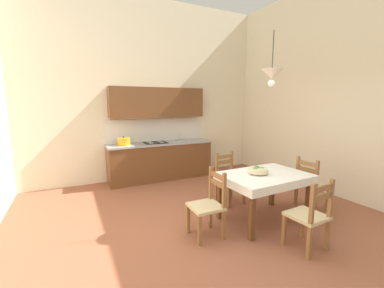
{
  "coord_description": "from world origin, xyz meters",
  "views": [
    {
      "loc": [
        -1.81,
        -2.89,
        1.82
      ],
      "look_at": [
        0.2,
        1.17,
        1.09
      ],
      "focal_mm": 23.27,
      "sensor_mm": 36.0,
      "label": 1
    }
  ],
  "objects_px": {
    "dining_chair_camera_side": "(310,216)",
    "kitchen_cabinetry": "(160,144)",
    "fruit_bowl": "(258,170)",
    "pendant_lamp": "(272,75)",
    "dining_chair_tv_side": "(208,205)",
    "dining_chair_kitchen_side": "(229,179)",
    "dining_chair_window_side": "(311,186)",
    "dining_table": "(264,182)"
  },
  "relations": [
    {
      "from": "pendant_lamp",
      "to": "dining_table",
      "type": "bearing_deg",
      "value": -153.26
    },
    {
      "from": "dining_table",
      "to": "dining_chair_kitchen_side",
      "type": "xyz_separation_m",
      "value": [
        -0.07,
        0.85,
        -0.18
      ]
    },
    {
      "from": "pendant_lamp",
      "to": "kitchen_cabinetry",
      "type": "bearing_deg",
      "value": 105.85
    },
    {
      "from": "dining_chair_tv_side",
      "to": "dining_chair_kitchen_side",
      "type": "height_order",
      "value": "same"
    },
    {
      "from": "dining_chair_tv_side",
      "to": "dining_chair_camera_side",
      "type": "height_order",
      "value": "same"
    },
    {
      "from": "dining_chair_kitchen_side",
      "to": "pendant_lamp",
      "type": "bearing_deg",
      "value": -79.3
    },
    {
      "from": "dining_chair_camera_side",
      "to": "kitchen_cabinetry",
      "type": "bearing_deg",
      "value": 100.12
    },
    {
      "from": "dining_table",
      "to": "pendant_lamp",
      "type": "bearing_deg",
      "value": 26.74
    },
    {
      "from": "dining_chair_window_side",
      "to": "dining_chair_camera_side",
      "type": "bearing_deg",
      "value": -142.45
    },
    {
      "from": "fruit_bowl",
      "to": "pendant_lamp",
      "type": "relative_size",
      "value": 0.37
    },
    {
      "from": "dining_chair_kitchen_side",
      "to": "pendant_lamp",
      "type": "relative_size",
      "value": 1.16
    },
    {
      "from": "fruit_bowl",
      "to": "pendant_lamp",
      "type": "xyz_separation_m",
      "value": [
        0.18,
        -0.0,
        1.44
      ]
    },
    {
      "from": "dining_chair_tv_side",
      "to": "dining_chair_kitchen_side",
      "type": "xyz_separation_m",
      "value": [
        0.94,
        0.87,
        0.0
      ]
    },
    {
      "from": "dining_chair_tv_side",
      "to": "dining_chair_kitchen_side",
      "type": "distance_m",
      "value": 1.28
    },
    {
      "from": "fruit_bowl",
      "to": "dining_chair_window_side",
      "type": "bearing_deg",
      "value": -6.37
    },
    {
      "from": "dining_chair_tv_side",
      "to": "dining_chair_kitchen_side",
      "type": "relative_size",
      "value": 1.0
    },
    {
      "from": "dining_table",
      "to": "dining_chair_tv_side",
      "type": "distance_m",
      "value": 1.03
    },
    {
      "from": "dining_table",
      "to": "fruit_bowl",
      "type": "distance_m",
      "value": 0.22
    },
    {
      "from": "pendant_lamp",
      "to": "dining_chair_window_side",
      "type": "bearing_deg",
      "value": -7.47
    },
    {
      "from": "dining_chair_camera_side",
      "to": "dining_chair_kitchen_side",
      "type": "xyz_separation_m",
      "value": [
        -0.02,
        1.72,
        0.0
      ]
    },
    {
      "from": "dining_chair_camera_side",
      "to": "dining_chair_window_side",
      "type": "relative_size",
      "value": 1.0
    },
    {
      "from": "kitchen_cabinetry",
      "to": "dining_table",
      "type": "distance_m",
      "value": 2.96
    },
    {
      "from": "kitchen_cabinetry",
      "to": "dining_chair_tv_side",
      "type": "height_order",
      "value": "kitchen_cabinetry"
    },
    {
      "from": "kitchen_cabinetry",
      "to": "fruit_bowl",
      "type": "relative_size",
      "value": 8.35
    },
    {
      "from": "dining_chair_window_side",
      "to": "dining_chair_kitchen_side",
      "type": "xyz_separation_m",
      "value": [
        -1.05,
        0.93,
        0.0
      ]
    },
    {
      "from": "dining_chair_tv_side",
      "to": "pendant_lamp",
      "type": "relative_size",
      "value": 1.16
    },
    {
      "from": "dining_chair_camera_side",
      "to": "fruit_bowl",
      "type": "bearing_deg",
      "value": 93.0
    },
    {
      "from": "kitchen_cabinetry",
      "to": "pendant_lamp",
      "type": "xyz_separation_m",
      "value": [
        0.8,
        -2.82,
        1.39
      ]
    },
    {
      "from": "dining_chair_kitchen_side",
      "to": "fruit_bowl",
      "type": "distance_m",
      "value": 0.89
    },
    {
      "from": "dining_table",
      "to": "fruit_bowl",
      "type": "height_order",
      "value": "fruit_bowl"
    },
    {
      "from": "fruit_bowl",
      "to": "pendant_lamp",
      "type": "distance_m",
      "value": 1.45
    },
    {
      "from": "dining_table",
      "to": "dining_chair_kitchen_side",
      "type": "height_order",
      "value": "dining_chair_kitchen_side"
    },
    {
      "from": "dining_chair_tv_side",
      "to": "dining_chair_window_side",
      "type": "relative_size",
      "value": 1.0
    },
    {
      "from": "dining_chair_camera_side",
      "to": "fruit_bowl",
      "type": "height_order",
      "value": "dining_chair_camera_side"
    },
    {
      "from": "dining_table",
      "to": "dining_chair_tv_side",
      "type": "xyz_separation_m",
      "value": [
        -1.01,
        -0.02,
        -0.18
      ]
    },
    {
      "from": "kitchen_cabinetry",
      "to": "fruit_bowl",
      "type": "height_order",
      "value": "kitchen_cabinetry"
    },
    {
      "from": "dining_chair_camera_side",
      "to": "fruit_bowl",
      "type": "relative_size",
      "value": 3.1
    },
    {
      "from": "dining_chair_camera_side",
      "to": "pendant_lamp",
      "type": "distance_m",
      "value": 2.03
    },
    {
      "from": "dining_chair_kitchen_side",
      "to": "pendant_lamp",
      "type": "xyz_separation_m",
      "value": [
        0.15,
        -0.81,
        1.81
      ]
    },
    {
      "from": "dining_chair_kitchen_side",
      "to": "fruit_bowl",
      "type": "xyz_separation_m",
      "value": [
        -0.03,
        -0.81,
        0.37
      ]
    },
    {
      "from": "dining_chair_tv_side",
      "to": "dining_chair_window_side",
      "type": "xyz_separation_m",
      "value": [
        2.0,
        -0.06,
        0.0
      ]
    },
    {
      "from": "dining_chair_kitchen_side",
      "to": "kitchen_cabinetry",
      "type": "bearing_deg",
      "value": 107.87
    }
  ]
}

